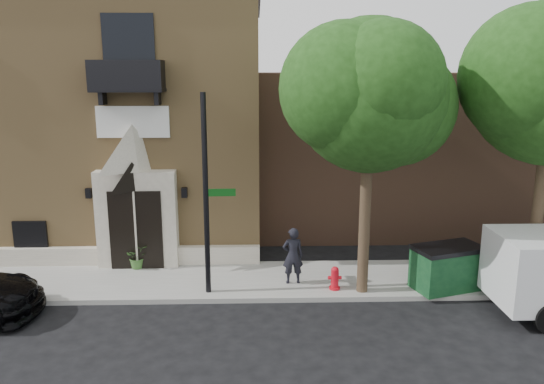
# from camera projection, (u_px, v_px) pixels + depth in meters

# --- Properties ---
(ground) EXTENTS (120.00, 120.00, 0.00)m
(ground) POSITION_uv_depth(u_px,v_px,m) (155.00, 304.00, 15.06)
(ground) COLOR black
(ground) RESTS_ON ground
(sidewalk) EXTENTS (42.00, 3.00, 0.15)m
(sidewalk) POSITION_uv_depth(u_px,v_px,m) (196.00, 281.00, 16.53)
(sidewalk) COLOR gray
(sidewalk) RESTS_ON ground
(church) EXTENTS (12.20, 11.01, 9.30)m
(church) POSITION_uv_depth(u_px,v_px,m) (112.00, 117.00, 21.68)
(church) COLOR #A7824E
(church) RESTS_ON ground
(neighbour_building) EXTENTS (18.00, 8.00, 6.40)m
(neighbour_building) POSITION_uv_depth(u_px,v_px,m) (462.00, 147.00, 23.44)
(neighbour_building) COLOR brown
(neighbour_building) RESTS_ON ground
(street_tree_left) EXTENTS (4.97, 4.38, 7.77)m
(street_tree_left) POSITION_uv_depth(u_px,v_px,m) (372.00, 94.00, 14.25)
(street_tree_left) COLOR #38281C
(street_tree_left) RESTS_ON sidewalk
(street_sign) EXTENTS (0.92, 0.92, 5.78)m
(street_sign) POSITION_uv_depth(u_px,v_px,m) (207.00, 195.00, 14.94)
(street_sign) COLOR black
(street_sign) RESTS_ON sidewalk
(fire_hydrant) EXTENTS (0.40, 0.32, 0.70)m
(fire_hydrant) POSITION_uv_depth(u_px,v_px,m) (335.00, 278.00, 15.67)
(fire_hydrant) COLOR #B80D1A
(fire_hydrant) RESTS_ON sidewalk
(dumpster) EXTENTS (2.26, 1.69, 1.31)m
(dumpster) POSITION_uv_depth(u_px,v_px,m) (447.00, 267.00, 15.67)
(dumpster) COLOR #0F371C
(dumpster) RESTS_ON sidewalk
(planter) EXTENTS (0.88, 0.82, 0.80)m
(planter) POSITION_uv_depth(u_px,v_px,m) (138.00, 256.00, 17.35)
(planter) COLOR #3F6F2F
(planter) RESTS_ON sidewalk
(pedestrian_near) EXTENTS (0.67, 0.47, 1.75)m
(pedestrian_near) POSITION_uv_depth(u_px,v_px,m) (293.00, 256.00, 16.02)
(pedestrian_near) COLOR black
(pedestrian_near) RESTS_ON sidewalk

